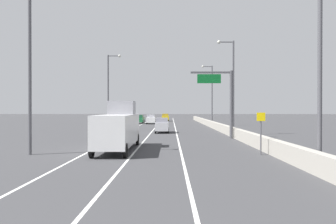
{
  "coord_description": "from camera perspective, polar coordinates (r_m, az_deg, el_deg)",
  "views": [
    {
      "loc": [
        0.74,
        -4.95,
        3.24
      ],
      "look_at": [
        0.29,
        48.82,
        2.8
      ],
      "focal_mm": 36.38,
      "sensor_mm": 36.0,
      "label": 1
    }
  ],
  "objects": [
    {
      "name": "lamp_post_right_third",
      "position": [
        66.91,
        7.19,
        3.4
      ],
      "size": [
        2.14,
        0.44,
        11.78
      ],
      "color": "#4C4C51",
      "rests_on": "ground_plane"
    },
    {
      "name": "lane_stripe_left",
      "position": [
        60.36,
        -5.46,
        -2.6
      ],
      "size": [
        0.16,
        130.0,
        0.0
      ],
      "primitive_type": "cube",
      "color": "silver",
      "rests_on": "ground_plane"
    },
    {
      "name": "box_truck",
      "position": [
        27.06,
        -8.32,
        -2.62
      ],
      "size": [
        2.46,
        9.61,
        3.91
      ],
      "color": "silver",
      "rests_on": "ground_plane"
    },
    {
      "name": "lane_stripe_center",
      "position": [
        60.1,
        -2.14,
        -2.62
      ],
      "size": [
        0.16,
        130.0,
        0.0
      ],
      "primitive_type": "cube",
      "color": "silver",
      "rests_on": "ground_plane"
    },
    {
      "name": "overhead_sign_gantry",
      "position": [
        38.1,
        9.47,
        2.71
      ],
      "size": [
        4.68,
        0.36,
        7.5
      ],
      "color": "#47474C",
      "rests_on": "ground_plane"
    },
    {
      "name": "jersey_barrier_right",
      "position": [
        45.61,
        9.69,
        -2.91
      ],
      "size": [
        0.6,
        120.0,
        1.1
      ],
      "primitive_type": "cube",
      "color": "#9E998E",
      "rests_on": "ground_plane"
    },
    {
      "name": "lamp_post_left_near",
      "position": [
        26.22,
        -21.69,
        7.94
      ],
      "size": [
        2.14,
        0.44,
        11.78
      ],
      "color": "#4C4C51",
      "rests_on": "ground_plane"
    },
    {
      "name": "lamp_post_left_mid",
      "position": [
        54.02,
        -9.78,
        4.1
      ],
      "size": [
        2.14,
        0.44,
        11.78
      ],
      "color": "#4C4C51",
      "rests_on": "ground_plane"
    },
    {
      "name": "ground_plane",
      "position": [
        69.03,
        -0.14,
        -2.22
      ],
      "size": [
        320.0,
        320.0,
        0.0
      ],
      "primitive_type": "plane",
      "color": "#38383A"
    },
    {
      "name": "speed_advisory_sign",
      "position": [
        25.02,
        15.3,
        -2.92
      ],
      "size": [
        0.6,
        0.11,
        3.0
      ],
      "color": "#4C4C51",
      "rests_on": "ground_plane"
    },
    {
      "name": "car_white_3",
      "position": [
        75.16,
        -2.87,
        -1.22
      ],
      "size": [
        2.12,
        4.71,
        2.04
      ],
      "color": "white",
      "rests_on": "ground_plane"
    },
    {
      "name": "car_silver_1",
      "position": [
        46.85,
        -1.0,
        -2.24
      ],
      "size": [
        1.85,
        4.65,
        2.05
      ],
      "color": "#B7B7BC",
      "rests_on": "ground_plane"
    },
    {
      "name": "lamp_post_right_near",
      "position": [
        19.94,
        23.5,
        10.32
      ],
      "size": [
        2.14,
        0.44,
        11.78
      ],
      "color": "#4C4C51",
      "rests_on": "ground_plane"
    },
    {
      "name": "lamp_post_right_second",
      "position": [
        43.02,
        10.59,
        5.03
      ],
      "size": [
        2.14,
        0.44,
        11.78
      ],
      "color": "#4C4C51",
      "rests_on": "ground_plane"
    },
    {
      "name": "car_green_0",
      "position": [
        77.59,
        -4.75,
        -1.19
      ],
      "size": [
        1.88,
        4.61,
        1.98
      ],
      "color": "#196033",
      "rests_on": "ground_plane"
    },
    {
      "name": "lane_stripe_right",
      "position": [
        60.04,
        1.2,
        -2.62
      ],
      "size": [
        0.16,
        130.0,
        0.0
      ],
      "primitive_type": "cube",
      "color": "silver",
      "rests_on": "ground_plane"
    },
    {
      "name": "car_yellow_2",
      "position": [
        92.46,
        -0.46,
        -0.91
      ],
      "size": [
        2.05,
        4.34,
        2.03
      ],
      "color": "gold",
      "rests_on": "ground_plane"
    }
  ]
}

